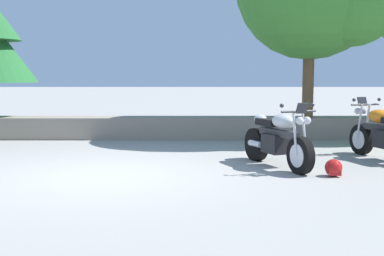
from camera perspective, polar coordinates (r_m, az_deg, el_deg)
ground_plane at (r=8.21m, az=-9.61°, el=-5.40°), size 120.00×120.00×0.00m
stone_wall at (r=12.88m, az=-6.00°, el=0.04°), size 36.00×0.80×0.55m
motorcycle_silver_centre at (r=8.91m, az=10.00°, el=-1.35°), size 1.03×1.96×1.18m
rider_helmet at (r=8.33m, az=16.13°, el=-4.44°), size 0.28×0.28×0.28m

